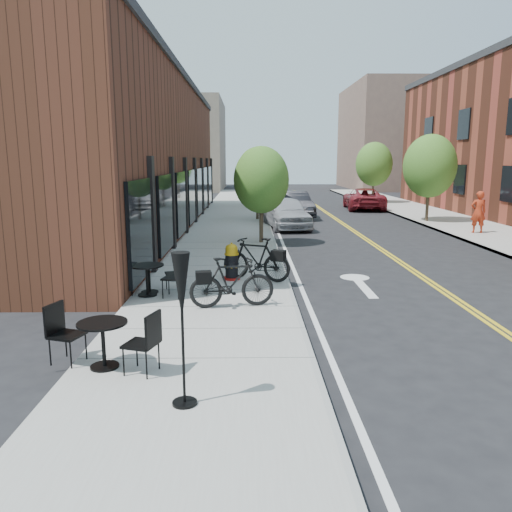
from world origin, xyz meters
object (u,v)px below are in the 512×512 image
object	(u,v)px
fire_hydrant	(232,262)
bicycle_left	(256,259)
parked_car_a	(286,212)
parked_car_far	(364,199)
parked_car_c	(274,197)
pedestrian	(478,212)
bistro_set_a	(103,338)
bistro_set_c	(149,274)
bistro_set_b	(147,276)
parked_car_b	(294,204)
patio_umbrella	(182,297)
bicycle_right	(232,282)

from	to	relation	value
fire_hydrant	bicycle_left	xyz separation A→B (m)	(0.67, -0.11, 0.11)
parked_car_a	parked_car_far	bearing A→B (deg)	49.59
parked_car_c	pedestrian	xyz separation A→B (m)	(8.50, -14.04, 0.32)
bistro_set_a	parked_car_far	distance (m)	28.90
fire_hydrant	bistro_set_c	xyz separation A→B (m)	(-2.01, -1.37, -0.02)
bistro_set_b	parked_car_b	size ratio (longest dim) A/B	0.40
parked_car_a	parked_car_b	distance (m)	4.80
bicycle_left	pedestrian	bearing A→B (deg)	156.01
parked_car_far	bicycle_left	bearing A→B (deg)	74.54
parked_car_b	fire_hydrant	bearing A→B (deg)	-108.28
patio_umbrella	parked_car_c	bearing A→B (deg)	84.68
fire_hydrant	pedestrian	xyz separation A→B (m)	(10.89, 8.85, 0.46)
fire_hydrant	bistro_set_c	size ratio (longest dim) A/B	0.59
pedestrian	parked_car_b	bearing A→B (deg)	-39.14
parked_car_a	parked_car_c	distance (m)	11.44
fire_hydrant	parked_car_far	xyz separation A→B (m)	(8.48, 21.03, 0.13)
bistro_set_b	parked_car_far	world-z (taller)	parked_car_far
bicycle_left	bicycle_right	world-z (taller)	bicycle_left
parked_car_far	pedestrian	xyz separation A→B (m)	(2.40, -12.19, 0.33)
bistro_set_a	patio_umbrella	distance (m)	2.16
patio_umbrella	pedestrian	size ratio (longest dim) A/B	1.11
bicycle_right	parked_car_far	xyz separation A→B (m)	(8.39, 23.68, 0.04)
bicycle_left	parked_car_b	world-z (taller)	parked_car_b
parked_car_c	bicycle_left	bearing A→B (deg)	-89.58
bistro_set_a	parked_car_far	size ratio (longest dim) A/B	0.35
fire_hydrant	bicycle_right	xyz separation A→B (m)	(0.09, -2.65, 0.08)
fire_hydrant	parked_car_a	world-z (taller)	parked_car_a
bistro_set_b	pedestrian	xyz separation A→B (m)	(12.90, 10.49, 0.45)
parked_car_b	bistro_set_b	bearing A→B (deg)	-113.41
fire_hydrant	parked_car_far	bearing A→B (deg)	66.83
parked_car_a	parked_car_c	bearing A→B (deg)	82.04
bicycle_left	bistro_set_b	bearing A→B (deg)	-35.56
bicycle_left	bistro_set_a	xyz separation A→B (m)	(-2.52, -5.85, -0.10)
bicycle_right	patio_umbrella	xyz separation A→B (m)	(-0.51, -4.56, 0.94)
bistro_set_c	parked_car_far	xyz separation A→B (m)	(10.50, 22.40, 0.15)
fire_hydrant	patio_umbrella	bearing A→B (deg)	-94.48
bistro_set_a	pedestrian	world-z (taller)	pedestrian
bistro_set_c	parked_car_c	xyz separation A→B (m)	(4.40, 24.25, 0.16)
patio_umbrella	pedestrian	bearing A→B (deg)	54.86
bistro_set_c	parked_car_a	bearing A→B (deg)	52.70
bistro_set_c	parked_car_c	world-z (taller)	parked_car_c
parked_car_c	pedestrian	distance (m)	16.42
bistro_set_a	bistro_set_c	distance (m)	4.59
patio_umbrella	bistro_set_b	bearing A→B (deg)	106.04
parked_car_far	pedestrian	size ratio (longest dim) A/B	2.80
fire_hydrant	parked_car_b	distance (m)	16.49
bistro_set_b	patio_umbrella	world-z (taller)	patio_umbrella
fire_hydrant	bistro_set_c	bearing A→B (deg)	-147.03
bicycle_right	pedestrian	bearing A→B (deg)	-52.87
bicycle_left	fire_hydrant	bearing A→B (deg)	-74.61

